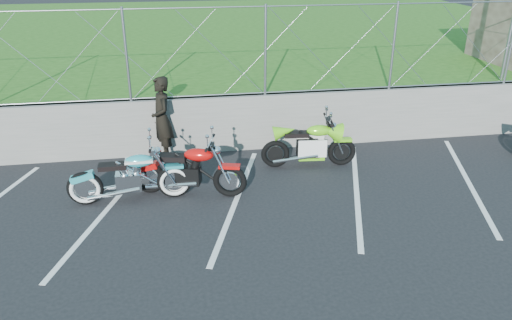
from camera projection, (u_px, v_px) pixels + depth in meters
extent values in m
plane|color=black|center=(244.00, 226.00, 8.64)|extent=(90.00, 90.00, 0.00)
cube|color=#62625D|center=(222.00, 124.00, 11.54)|extent=(30.00, 0.22, 1.30)
cube|color=#255316|center=(198.00, 44.00, 20.57)|extent=(30.00, 20.00, 1.30)
cylinder|color=gray|center=(219.00, 7.00, 10.50)|extent=(28.00, 0.03, 0.03)
cylinder|color=gray|center=(222.00, 95.00, 11.26)|extent=(28.00, 0.03, 0.03)
cube|color=silver|center=(108.00, 209.00, 9.18)|extent=(1.49, 4.31, 0.01)
cube|color=silver|center=(237.00, 199.00, 9.54)|extent=(1.49, 4.31, 0.01)
cube|color=silver|center=(356.00, 189.00, 9.90)|extent=(1.49, 4.31, 0.01)
cube|color=silver|center=(468.00, 181.00, 10.26)|extent=(1.49, 4.31, 0.01)
torus|color=black|center=(85.00, 188.00, 9.22)|extent=(0.67, 0.12, 0.67)
torus|color=black|center=(174.00, 181.00, 9.49)|extent=(0.67, 0.12, 0.67)
cube|color=silver|center=(129.00, 181.00, 9.33)|extent=(0.47, 0.29, 0.34)
ellipsoid|color=teal|center=(139.00, 161.00, 9.20)|extent=(0.54, 0.26, 0.23)
cube|color=black|center=(112.00, 166.00, 9.15)|extent=(0.51, 0.25, 0.09)
cube|color=teal|center=(173.00, 166.00, 9.37)|extent=(0.39, 0.16, 0.06)
cylinder|color=silver|center=(150.00, 144.00, 9.11)|extent=(0.04, 0.73, 0.03)
torus|color=black|center=(149.00, 177.00, 9.66)|extent=(0.66, 0.28, 0.66)
torus|color=black|center=(230.00, 181.00, 9.52)|extent=(0.66, 0.28, 0.66)
cube|color=black|center=(188.00, 175.00, 9.55)|extent=(0.55, 0.41, 0.36)
ellipsoid|color=red|center=(199.00, 155.00, 9.36)|extent=(0.61, 0.40, 0.25)
cube|color=black|center=(172.00, 157.00, 9.44)|extent=(0.58, 0.38, 0.10)
cube|color=red|center=(230.00, 166.00, 9.39)|extent=(0.43, 0.26, 0.06)
cylinder|color=silver|center=(210.00, 143.00, 9.24)|extent=(0.23, 0.74, 0.03)
torus|color=black|center=(275.00, 154.00, 10.78)|extent=(0.62, 0.17, 0.62)
torus|color=black|center=(342.00, 152.00, 10.88)|extent=(0.62, 0.17, 0.62)
cube|color=black|center=(308.00, 149.00, 10.79)|extent=(0.50, 0.33, 0.35)
ellipsoid|color=#69D01A|center=(319.00, 130.00, 10.64)|extent=(0.56, 0.30, 0.24)
cube|color=black|center=(296.00, 134.00, 10.63)|extent=(0.53, 0.29, 0.09)
cube|color=#69D01A|center=(343.00, 140.00, 10.76)|extent=(0.40, 0.19, 0.06)
cylinder|color=silver|center=(328.00, 120.00, 10.55)|extent=(0.10, 0.74, 0.03)
imported|color=black|center=(162.00, 119.00, 10.95)|extent=(0.62, 0.78, 1.89)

